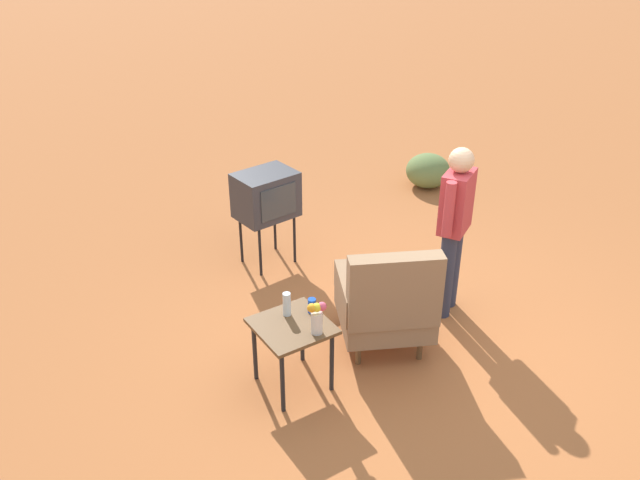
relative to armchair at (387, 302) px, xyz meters
name	(u,v)px	position (x,y,z in m)	size (l,w,h in m)	color
ground_plane	(415,344)	(-0.27, 0.09, -0.50)	(60.00, 60.00, 0.00)	#AD6033
armchair	(387,302)	(0.00, 0.00, 0.00)	(1.02, 1.03, 1.06)	brown
side_table	(292,333)	(0.91, -0.04, 0.01)	(0.56, 0.56, 0.59)	black
tv_on_stand	(266,196)	(0.13, -1.88, 0.28)	(0.64, 0.50, 1.03)	black
person_standing	(455,222)	(-0.86, -0.17, 0.44)	(0.51, 0.37, 1.64)	#2D3347
soda_can_blue	(312,306)	(0.69, -0.10, 0.16)	(0.07, 0.07, 0.12)	blue
bottle_short_clear	(287,304)	(0.87, -0.18, 0.20)	(0.06, 0.06, 0.20)	silver
flower_vase	(317,316)	(0.80, 0.15, 0.24)	(0.14, 0.10, 0.27)	silver
shrub_near	(428,171)	(-2.63, -2.48, -0.27)	(0.58, 0.58, 0.45)	olive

